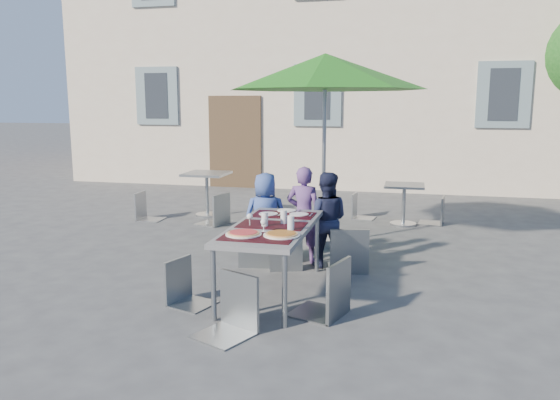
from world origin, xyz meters
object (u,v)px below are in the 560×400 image
(chair_1, at_px, (285,228))
(cafe_table_0, at_px, (207,185))
(bg_chair_l_0, at_px, (145,189))
(cafe_table_1, at_px, (404,199))
(chair_2, at_px, (349,222))
(bg_chair_r_1, at_px, (438,194))
(chair_3, at_px, (184,255))
(child_1, at_px, (304,215))
(chair_4, at_px, (329,253))
(child_2, at_px, (326,220))
(child_0, at_px, (266,217))
(chair_5, at_px, (231,269))
(patio_umbrella, at_px, (325,73))
(bg_chair_l_1, at_px, (360,191))
(pizza_near_left, at_px, (244,233))
(chair_0, at_px, (255,225))
(pizza_near_right, at_px, (282,234))
(dining_table, at_px, (272,230))
(bg_chair_r_0, at_px, (216,190))

(chair_1, height_order, cafe_table_0, chair_1)
(bg_chair_l_0, relative_size, cafe_table_1, 1.34)
(chair_2, height_order, bg_chair_r_1, chair_2)
(chair_3, height_order, cafe_table_0, chair_3)
(child_1, distance_m, chair_4, 1.86)
(child_1, distance_m, child_2, 0.33)
(child_0, height_order, chair_2, child_0)
(chair_2, xyz_separation_m, bg_chair_r_1, (1.15, 3.02, -0.10))
(chair_4, relative_size, chair_5, 1.06)
(chair_2, xyz_separation_m, patio_umbrella, (-0.51, 1.21, 1.81))
(child_0, relative_size, bg_chair_l_1, 1.37)
(patio_umbrella, bearing_deg, child_1, -96.65)
(child_2, height_order, bg_chair_l_1, child_2)
(pizza_near_left, xyz_separation_m, chair_0, (-0.30, 1.41, -0.25))
(pizza_near_right, height_order, chair_2, chair_2)
(dining_table, height_order, chair_2, chair_2)
(chair_4, bearing_deg, chair_0, 128.71)
(chair_0, relative_size, bg_chair_r_0, 0.88)
(bg_chair_r_1, bearing_deg, chair_5, -111.18)
(chair_1, relative_size, bg_chair_l_0, 0.97)
(dining_table, height_order, chair_4, chair_4)
(child_0, bearing_deg, dining_table, 95.33)
(chair_1, xyz_separation_m, chair_3, (-0.73, -1.37, -0.02))
(child_2, relative_size, chair_3, 1.36)
(chair_0, relative_size, bg_chair_r_1, 1.01)
(bg_chair_l_1, bearing_deg, chair_0, -107.19)
(bg_chair_r_1, bearing_deg, child_1, -122.97)
(pizza_near_right, relative_size, cafe_table_1, 0.51)
(chair_0, distance_m, bg_chair_r_1, 3.84)
(pizza_near_right, distance_m, bg_chair_l_1, 4.61)
(cafe_table_1, bearing_deg, child_1, -115.94)
(bg_chair_l_0, bearing_deg, chair_4, -43.95)
(chair_0, bearing_deg, chair_2, 2.14)
(bg_chair_l_1, bearing_deg, chair_1, -100.35)
(chair_0, height_order, cafe_table_1, chair_0)
(child_0, distance_m, chair_3, 1.71)
(bg_chair_r_0, bearing_deg, cafe_table_1, 13.26)
(chair_4, bearing_deg, bg_chair_l_1, 91.73)
(chair_2, height_order, chair_5, chair_2)
(bg_chair_r_0, bearing_deg, chair_1, -52.15)
(pizza_near_right, distance_m, child_1, 1.72)
(pizza_near_left, xyz_separation_m, chair_2, (0.87, 1.46, -0.15))
(chair_5, relative_size, bg_chair_l_0, 1.08)
(chair_2, bearing_deg, bg_chair_r_0, 139.73)
(pizza_near_left, distance_m, child_1, 1.78)
(child_1, height_order, chair_2, child_1)
(patio_umbrella, height_order, bg_chair_r_1, patio_umbrella)
(chair_0, xyz_separation_m, chair_4, (1.14, -1.42, 0.11))
(chair_2, xyz_separation_m, cafe_table_1, (0.60, 2.80, -0.17))
(child_0, bearing_deg, cafe_table_1, -135.96)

